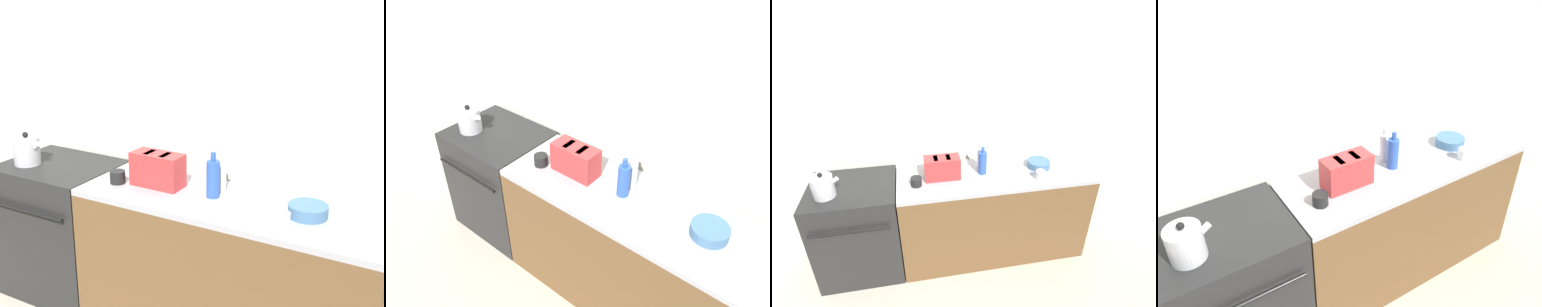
% 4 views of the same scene
% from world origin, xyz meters
% --- Properties ---
extents(wall_back, '(8.00, 0.05, 2.60)m').
position_xyz_m(wall_back, '(0.00, 0.68, 1.30)').
color(wall_back, silver).
rests_on(wall_back, ground_plane).
extents(stove, '(0.75, 0.66, 0.93)m').
position_xyz_m(stove, '(-0.64, 0.31, 0.48)').
color(stove, black).
rests_on(stove, ground_plane).
extents(counter_block, '(1.79, 0.59, 0.93)m').
position_xyz_m(counter_block, '(0.64, 0.30, 0.47)').
color(counter_block, brown).
rests_on(counter_block, ground_plane).
extents(kettle, '(0.22, 0.18, 0.22)m').
position_xyz_m(kettle, '(-0.83, 0.21, 1.03)').
color(kettle, silver).
rests_on(kettle, stove).
extents(toaster, '(0.31, 0.15, 0.20)m').
position_xyz_m(toaster, '(0.15, 0.31, 1.04)').
color(toaster, red).
rests_on(toaster, counter_block).
extents(bottle_blue, '(0.08, 0.08, 0.27)m').
position_xyz_m(bottle_blue, '(0.52, 0.32, 1.05)').
color(bottle_blue, '#2D56B7').
rests_on(bottle_blue, counter_block).
extents(bottle_clear, '(0.06, 0.06, 0.26)m').
position_xyz_m(bottle_clear, '(0.52, 0.42, 1.04)').
color(bottle_clear, silver).
rests_on(bottle_clear, counter_block).
extents(cup_black, '(0.10, 0.10, 0.08)m').
position_xyz_m(cup_black, '(-0.09, 0.23, 0.97)').
color(cup_black, black).
rests_on(cup_black, counter_block).
extents(cup_white, '(0.08, 0.08, 0.08)m').
position_xyz_m(cup_white, '(1.01, 0.13, 0.98)').
color(cup_white, white).
rests_on(cup_white, counter_block).
extents(bowl, '(0.21, 0.21, 0.07)m').
position_xyz_m(bowl, '(1.08, 0.33, 0.97)').
color(bowl, teal).
rests_on(bowl, counter_block).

